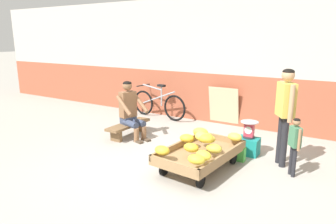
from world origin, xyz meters
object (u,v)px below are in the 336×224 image
banana_cart (200,155)px  plastic_crate (248,146)px  weighing_scale (249,129)px  vendor_seated (130,110)px  sign_board (224,106)px  customer_adult (285,107)px  bicycle_near_left (158,104)px  low_bench (129,127)px  shopping_bag (240,154)px  customer_child (295,141)px

banana_cart → plastic_crate: (0.44, 1.00, -0.09)m
banana_cart → plastic_crate: banana_cart is taller
weighing_scale → vendor_seated: bearing=-172.4°
sign_board → customer_adult: 2.39m
banana_cart → vendor_seated: 2.03m
vendor_seated → plastic_crate: (2.32, 0.31, -0.42)m
vendor_seated → sign_board: bearing=55.3°
bicycle_near_left → sign_board: 1.67m
low_bench → shopping_bag: (2.38, -0.07, -0.08)m
vendor_seated → sign_board: size_ratio=1.28×
banana_cart → weighing_scale: size_ratio=5.05×
vendor_seated → customer_child: vendor_seated is taller
low_bench → customer_child: (3.22, -0.20, 0.34)m
banana_cart → customer_adult: 1.50m
weighing_scale → bicycle_near_left: bearing=154.6°
banana_cart → customer_adult: customer_adult is taller
bicycle_near_left → sign_board: bearing=8.0°
plastic_crate → customer_child: (0.81, -0.49, 0.39)m
banana_cart → shopping_bag: size_ratio=6.32×
plastic_crate → shopping_bag: (-0.03, -0.35, -0.03)m
customer_child → bicycle_near_left: bearing=153.3°
low_bench → weighing_scale: (2.41, 0.28, 0.25)m
vendor_seated → sign_board: 2.22m
banana_cart → shopping_bag: bearing=57.5°
weighing_scale → shopping_bag: bearing=-94.8°
customer_adult → banana_cart: bearing=-140.5°
banana_cart → sign_board: sign_board is taller
low_bench → plastic_crate: (2.41, 0.28, -0.05)m
plastic_crate → vendor_seated: bearing=-172.4°
weighing_scale → customer_child: customer_child is taller
vendor_seated → shopping_bag: bearing=-1.1°
customer_adult → bicycle_near_left: bearing=156.3°
banana_cart → sign_board: (-0.62, 2.51, 0.20)m
bicycle_near_left → customer_adult: size_ratio=1.08×
low_bench → vendor_seated: vendor_seated is taller
vendor_seated → customer_adult: 2.93m
sign_board → low_bench: bearing=-126.9°
banana_cart → customer_adult: bearing=39.5°
low_bench → plastic_crate: 2.43m
banana_cart → sign_board: bearing=103.9°
vendor_seated → weighing_scale: (2.32, 0.31, -0.11)m
plastic_crate → customer_child: size_ratio=0.41×
plastic_crate → customer_adult: bearing=-15.3°
customer_child → shopping_bag: customer_child is taller
plastic_crate → sign_board: bearing=125.0°
sign_board → customer_adult: (1.64, -1.67, 0.51)m
sign_board → weighing_scale: bearing=-55.1°
low_bench → weighing_scale: weighing_scale is taller
bicycle_near_left → customer_adult: customer_adult is taller
bicycle_near_left → customer_adult: (3.28, -1.44, 0.60)m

